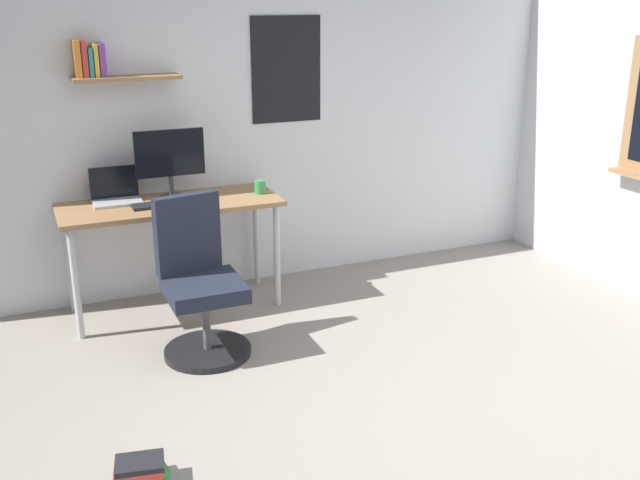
% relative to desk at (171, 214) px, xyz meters
% --- Properties ---
extents(ground_plane, '(5.20, 5.20, 0.00)m').
position_rel_desk_xyz_m(ground_plane, '(0.66, -2.09, -0.68)').
color(ground_plane, gray).
rests_on(ground_plane, ground).
extents(wall_back, '(5.00, 0.30, 2.60)m').
position_rel_desk_xyz_m(wall_back, '(0.65, 0.36, 0.63)').
color(wall_back, silver).
rests_on(wall_back, ground).
extents(desk, '(1.44, 0.57, 0.76)m').
position_rel_desk_xyz_m(desk, '(0.00, 0.00, 0.00)').
color(desk, '#997047').
rests_on(desk, ground).
extents(office_chair, '(0.52, 0.53, 0.95)m').
position_rel_desk_xyz_m(office_chair, '(0.01, -0.69, -0.27)').
color(office_chair, black).
rests_on(office_chair, ground).
extents(laptop, '(0.31, 0.21, 0.23)m').
position_rel_desk_xyz_m(laptop, '(-0.32, 0.14, 0.14)').
color(laptop, '#ADAFB5').
rests_on(laptop, desk).
extents(monitor_primary, '(0.46, 0.17, 0.46)m').
position_rel_desk_xyz_m(monitor_primary, '(0.04, 0.09, 0.35)').
color(monitor_primary, '#38383D').
rests_on(monitor_primary, desk).
extents(keyboard, '(0.37, 0.13, 0.02)m').
position_rel_desk_xyz_m(keyboard, '(-0.07, -0.07, 0.09)').
color(keyboard, black).
rests_on(keyboard, desk).
extents(computer_mouse, '(0.10, 0.06, 0.03)m').
position_rel_desk_xyz_m(computer_mouse, '(0.21, -0.07, 0.10)').
color(computer_mouse, '#262628').
rests_on(computer_mouse, desk).
extents(coffee_mug, '(0.08, 0.08, 0.09)m').
position_rel_desk_xyz_m(coffee_mug, '(0.62, -0.02, 0.13)').
color(coffee_mug, '#338C4C').
rests_on(coffee_mug, desk).
extents(book_stack_on_floor, '(0.25, 0.19, 0.13)m').
position_rel_desk_xyz_m(book_stack_on_floor, '(-0.57, -1.85, -0.61)').
color(book_stack_on_floor, '#3851B2').
rests_on(book_stack_on_floor, ground).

